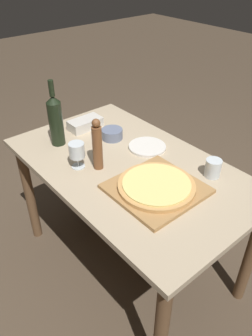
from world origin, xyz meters
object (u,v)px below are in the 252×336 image
Objects in this scene: pepper_mill at (97,145)px; wine_bottle at (56,120)px; pizza at (156,185)px; small_bowl at (112,134)px; wine_glass at (77,151)px.

wine_bottle is at bearing 95.34° from pepper_mill.
pizza is 1.32× the size of pepper_mill.
wine_bottle is (-0.12, 0.65, 0.12)m from pizza.
wine_bottle reaches higher than small_bowl.
pizza is at bearing -73.51° from pepper_mill.
wine_glass is at bearing -99.23° from wine_bottle.
pizza is 0.67m from wine_bottle.
wine_glass is 0.33m from small_bowl.
pepper_mill reaches higher than wine_glass.
wine_glass is (-0.04, -0.26, -0.05)m from wine_bottle.
small_bowl is at bearing 20.79° from wine_glass.
pizza is 0.52m from small_bowl.
wine_bottle is at bearing 80.77° from wine_glass.
wine_glass is at bearing 113.51° from pizza.
pepper_mill is 0.31m from small_bowl.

